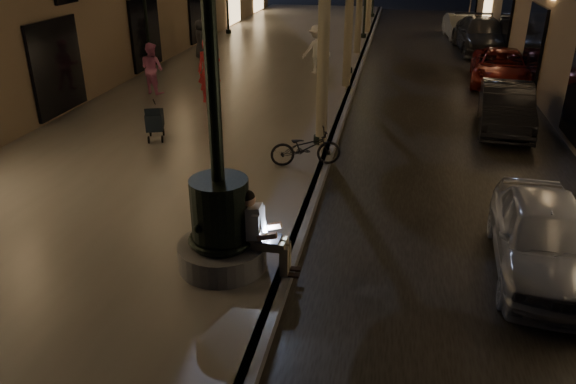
% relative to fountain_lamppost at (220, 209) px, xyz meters
% --- Properties ---
extents(ground, '(120.00, 120.00, 0.00)m').
position_rel_fountain_lamppost_xyz_m(ground, '(1.00, 13.00, -1.21)').
color(ground, black).
rests_on(ground, ground).
extents(cobble_lane, '(6.00, 45.00, 0.02)m').
position_rel_fountain_lamppost_xyz_m(cobble_lane, '(4.00, 13.00, -1.20)').
color(cobble_lane, black).
rests_on(cobble_lane, ground).
extents(promenade, '(8.00, 45.00, 0.20)m').
position_rel_fountain_lamppost_xyz_m(promenade, '(-3.00, 13.00, -1.11)').
color(promenade, slate).
rests_on(promenade, ground).
extents(curb_strip, '(0.25, 45.00, 0.20)m').
position_rel_fountain_lamppost_xyz_m(curb_strip, '(1.00, 13.00, -1.11)').
color(curb_strip, '#59595B').
rests_on(curb_strip, ground).
extents(fountain_lamppost, '(1.40, 1.40, 5.21)m').
position_rel_fountain_lamppost_xyz_m(fountain_lamppost, '(0.00, 0.00, 0.00)').
color(fountain_lamppost, '#59595B').
rests_on(fountain_lamppost, promenade).
extents(seated_man_laptop, '(0.99, 0.33, 1.36)m').
position_rel_fountain_lamppost_xyz_m(seated_man_laptop, '(0.61, -0.00, -0.30)').
color(seated_man_laptop, gray).
rests_on(seated_man_laptop, promenade).
extents(lamp_curb_a, '(0.36, 0.36, 4.81)m').
position_rel_fountain_lamppost_xyz_m(lamp_curb_a, '(0.70, 6.00, 2.02)').
color(lamp_curb_a, black).
rests_on(lamp_curb_a, promenade).
extents(stroller, '(0.63, 1.00, 1.02)m').
position_rel_fountain_lamppost_xyz_m(stroller, '(-3.45, 5.47, -0.50)').
color(stroller, black).
rests_on(stroller, promenade).
extents(car_front, '(1.72, 3.79, 1.26)m').
position_rel_fountain_lamppost_xyz_m(car_front, '(5.00, 1.12, -0.58)').
color(car_front, '#95969C').
rests_on(car_front, ground).
extents(car_second, '(1.71, 3.98, 1.27)m').
position_rel_fountain_lamppost_xyz_m(car_second, '(5.55, 8.66, -0.57)').
color(car_second, black).
rests_on(car_second, ground).
extents(car_third, '(2.47, 4.61, 1.23)m').
position_rel_fountain_lamppost_xyz_m(car_third, '(6.20, 14.09, -0.60)').
color(car_third, maroon).
rests_on(car_third, ground).
extents(car_rear, '(2.47, 5.34, 1.51)m').
position_rel_fountain_lamppost_xyz_m(car_rear, '(6.20, 20.30, -0.46)').
color(car_rear, '#323338').
rests_on(car_rear, ground).
extents(car_fifth, '(1.61, 3.82, 1.23)m').
position_rel_fountain_lamppost_xyz_m(car_fifth, '(5.56, 23.97, -0.60)').
color(car_fifth, gray).
rests_on(car_fifth, ground).
extents(pedestrian_red, '(0.83, 0.68, 1.95)m').
position_rel_fountain_lamppost_xyz_m(pedestrian_red, '(-3.20, 9.19, -0.04)').
color(pedestrian_red, red).
rests_on(pedestrian_red, promenade).
extents(pedestrian_pink, '(0.98, 0.89, 1.65)m').
position_rel_fountain_lamppost_xyz_m(pedestrian_pink, '(-5.35, 9.80, -0.19)').
color(pedestrian_pink, pink).
rests_on(pedestrian_pink, promenade).
extents(pedestrian_white, '(1.32, 1.15, 1.77)m').
position_rel_fountain_lamppost_xyz_m(pedestrian_white, '(-0.50, 13.74, -0.13)').
color(pedestrian_white, white).
rests_on(pedestrian_white, promenade).
extents(pedestrian_blue, '(0.99, 1.11, 1.81)m').
position_rel_fountain_lamppost_xyz_m(pedestrian_blue, '(-4.57, 13.28, -0.11)').
color(pedestrian_blue, navy).
rests_on(pedestrian_blue, promenade).
extents(pedestrian_dark, '(0.75, 0.91, 1.60)m').
position_rel_fountain_lamppost_xyz_m(pedestrian_dark, '(-5.63, 15.41, -0.21)').
color(pedestrian_dark, '#302F34').
rests_on(pedestrian_dark, promenade).
extents(bicycle, '(1.70, 1.02, 0.84)m').
position_rel_fountain_lamppost_xyz_m(bicycle, '(0.60, 4.49, -0.59)').
color(bicycle, black).
rests_on(bicycle, promenade).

